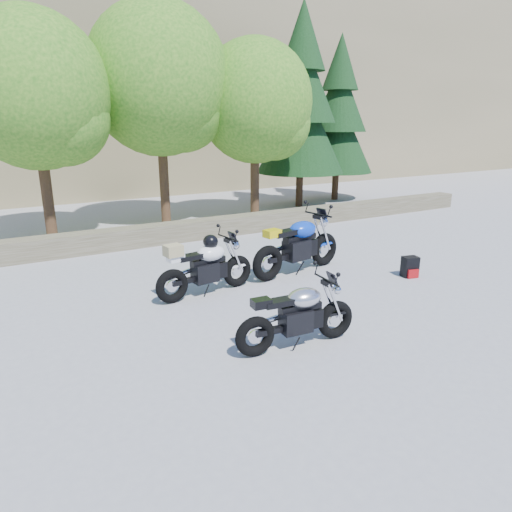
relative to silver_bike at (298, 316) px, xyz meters
The scene contains 12 objects.
ground 1.12m from the silver_bike, 74.53° to the left, with size 90.00×90.00×0.00m, color gray.
stone_wall 6.50m from the silver_bike, 87.59° to the left, with size 22.00×0.55×0.50m, color brown.
hillside 30.01m from the silver_bike, 83.56° to the left, with size 80.00×30.00×15.00m, color #6E6644.
tree_decid_left 8.98m from the silver_bike, 104.63° to the left, with size 3.67×3.67×5.62m.
tree_decid_mid 9.32m from the silver_bike, 82.12° to the left, with size 4.08×4.08×6.24m.
tree_decid_right 9.38m from the silver_bike, 63.33° to the left, with size 3.54×3.54×5.41m.
conifer_near 11.69m from the silver_bike, 54.83° to the left, with size 3.17×3.17×7.06m.
conifer_far 13.38m from the silver_bike, 48.45° to the left, with size 2.82×2.82×6.27m.
silver_bike is the anchor object (origin of this frame).
white_bike 2.52m from the silver_bike, 96.55° to the left, with size 2.00×0.63×1.10m.
blue_bike 3.31m from the silver_bike, 55.07° to the left, with size 2.36×0.76×1.19m.
backpack 3.97m from the silver_bike, 19.90° to the left, with size 0.35×0.32×0.42m.
Camera 1 is at (-3.67, -5.74, 3.03)m, focal length 32.00 mm.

